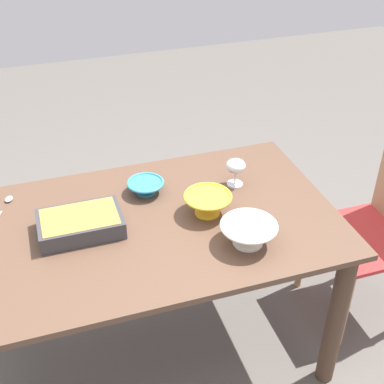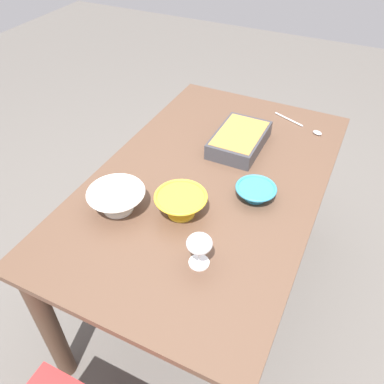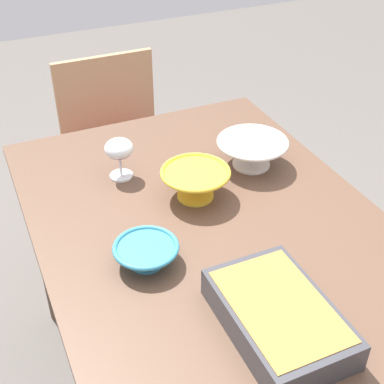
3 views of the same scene
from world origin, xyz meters
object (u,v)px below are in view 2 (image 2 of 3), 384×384
(mixing_bowl, at_px, (117,199))
(small_bowl, at_px, (256,191))
(wine_glass, at_px, (199,245))
(casserole_dish, at_px, (239,139))
(serving_spoon, at_px, (306,128))
(dining_table, at_px, (208,203))
(serving_bowl, at_px, (181,203))

(mixing_bowl, height_order, small_bowl, mixing_bowl)
(wine_glass, distance_m, mixing_bowl, 0.40)
(casserole_dish, height_order, serving_spoon, casserole_dish)
(wine_glass, height_order, small_bowl, wine_glass)
(serving_spoon, bearing_deg, casserole_dish, 139.37)
(mixing_bowl, relative_size, small_bowl, 1.36)
(small_bowl, distance_m, serving_spoon, 0.59)
(wine_glass, relative_size, mixing_bowl, 0.58)
(small_bowl, relative_size, serving_spoon, 0.61)
(casserole_dish, bearing_deg, small_bowl, -149.14)
(dining_table, height_order, small_bowl, small_bowl)
(serving_bowl, bearing_deg, serving_spoon, -19.71)
(small_bowl, bearing_deg, dining_table, 81.36)
(wine_glass, bearing_deg, small_bowl, -8.91)
(dining_table, height_order, casserole_dish, casserole_dish)
(serving_spoon, bearing_deg, mixing_bowl, 149.73)
(dining_table, relative_size, mixing_bowl, 6.87)
(small_bowl, height_order, serving_spoon, small_bowl)
(dining_table, distance_m, casserole_dish, 0.33)
(dining_table, xyz_separation_m, wine_glass, (-0.42, -0.15, 0.23))
(wine_glass, bearing_deg, mixing_bowl, 75.10)
(mixing_bowl, bearing_deg, serving_bowl, -70.10)
(mixing_bowl, relative_size, serving_bowl, 1.11)
(dining_table, xyz_separation_m, mixing_bowl, (-0.32, 0.24, 0.19))
(casserole_dish, distance_m, mixing_bowl, 0.65)
(wine_glass, relative_size, small_bowl, 0.79)
(casserole_dish, xyz_separation_m, small_bowl, (-0.30, -0.18, -0.01))
(mixing_bowl, distance_m, serving_spoon, 1.01)
(casserole_dish, height_order, small_bowl, casserole_dish)
(mixing_bowl, distance_m, small_bowl, 0.53)
(serving_spoon, bearing_deg, small_bowl, 173.95)
(wine_glass, height_order, mixing_bowl, wine_glass)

